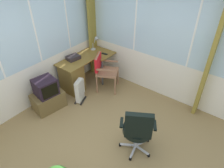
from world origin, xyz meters
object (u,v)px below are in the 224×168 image
(desk_lamp, at_px, (96,41))
(tv_on_stand, at_px, (47,96))
(tv_remote, at_px, (105,54))
(office_chair, at_px, (138,129))
(desk, at_px, (74,75))
(paper_tray, at_px, (73,58))
(space_heater, at_px, (80,90))
(wooden_armchair, at_px, (102,68))

(desk_lamp, relative_size, tv_on_stand, 0.46)
(desk_lamp, distance_m, tv_remote, 0.43)
(tv_remote, bearing_deg, tv_on_stand, 164.54)
(office_chair, bearing_deg, desk_lamp, 54.79)
(desk_lamp, bearing_deg, desk, -176.87)
(paper_tray, height_order, office_chair, office_chair)
(paper_tray, bearing_deg, desk, -143.04)
(tv_on_stand, height_order, space_heater, tv_on_stand)
(tv_remote, bearing_deg, desk_lamp, 67.08)
(space_heater, bearing_deg, wooden_armchair, -9.11)
(tv_remote, distance_m, tv_on_stand, 1.72)
(wooden_armchair, relative_size, space_heater, 1.63)
(desk_lamp, distance_m, paper_tray, 0.79)
(office_chair, bearing_deg, tv_remote, 51.84)
(desk_lamp, relative_size, office_chair, 0.34)
(tv_remote, bearing_deg, paper_tray, 140.24)
(desk, bearing_deg, office_chair, -106.65)
(desk_lamp, relative_size, wooden_armchair, 0.37)
(desk, distance_m, space_heater, 0.50)
(desk, relative_size, desk_lamp, 4.10)
(desk, xyz_separation_m, office_chair, (-0.65, -2.19, 0.17))
(desk_lamp, relative_size, space_heater, 0.60)
(desk_lamp, relative_size, tv_remote, 2.26)
(desk_lamp, distance_m, office_chair, 2.77)
(tv_remote, height_order, space_heater, tv_remote)
(wooden_armchair, height_order, tv_on_stand, wooden_armchair)
(tv_remote, bearing_deg, wooden_armchair, -155.12)
(tv_remote, distance_m, wooden_armchair, 0.46)
(desk, height_order, desk_lamp, desk_lamp)
(wooden_armchair, relative_size, office_chair, 0.92)
(paper_tray, relative_size, office_chair, 0.30)
(wooden_armchair, height_order, space_heater, wooden_armchair)
(desk, height_order, tv_remote, tv_remote)
(tv_on_stand, xyz_separation_m, space_heater, (0.60, -0.37, -0.04))
(tv_remote, height_order, office_chair, office_chair)
(office_chair, relative_size, tv_on_stand, 1.34)
(tv_remote, relative_size, tv_on_stand, 0.20)
(paper_tray, bearing_deg, space_heater, -125.37)
(desk, xyz_separation_m, space_heater, (-0.23, -0.43, -0.11))
(wooden_armchair, xyz_separation_m, tv_on_stand, (-1.28, 0.48, -0.27))
(desk, bearing_deg, space_heater, -118.31)
(desk, xyz_separation_m, tv_remote, (0.82, -0.31, 0.34))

